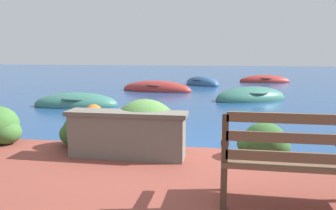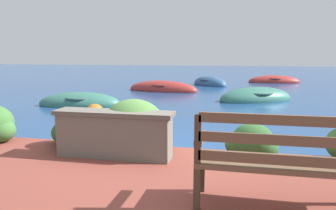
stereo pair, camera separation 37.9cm
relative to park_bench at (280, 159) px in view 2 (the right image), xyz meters
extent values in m
plane|color=navy|center=(-1.68, 1.82, -0.70)|extent=(80.00, 80.00, 0.00)
cube|color=#433123|center=(-0.74, 0.26, -0.28)|extent=(0.06, 0.06, 0.40)
cube|color=#433123|center=(-0.74, -0.16, -0.28)|extent=(0.06, 0.06, 0.40)
cube|color=brown|center=(0.00, 0.05, -0.06)|extent=(1.53, 0.48, 0.05)
cube|color=brown|center=(0.00, -0.16, 0.05)|extent=(1.46, 0.04, 0.09)
cube|color=brown|center=(0.00, -0.16, 0.22)|extent=(1.46, 0.04, 0.09)
cube|color=brown|center=(0.00, -0.16, 0.40)|extent=(1.46, 0.04, 0.09)
cube|color=#433123|center=(-0.74, -0.16, 0.19)|extent=(0.06, 0.04, 0.45)
cube|color=brown|center=(-0.74, 0.05, 0.15)|extent=(0.07, 0.43, 0.05)
cube|color=#666056|center=(-2.07, 1.17, -0.19)|extent=(1.60, 0.35, 0.59)
cube|color=#565249|center=(-2.07, 1.17, 0.14)|extent=(1.68, 0.39, 0.06)
ellipsoid|color=#38662D|center=(-4.17, 1.50, -0.29)|extent=(0.50, 0.45, 0.39)
ellipsoid|color=#38662D|center=(-2.89, 1.57, -0.22)|extent=(0.62, 0.56, 0.53)
ellipsoid|color=#38662D|center=(-3.06, 1.62, -0.30)|extent=(0.47, 0.42, 0.37)
ellipsoid|color=#38662D|center=(-2.74, 1.54, -0.31)|extent=(0.44, 0.39, 0.34)
ellipsoid|color=#426B33|center=(-1.87, 1.44, -0.09)|extent=(0.93, 0.83, 0.79)
ellipsoid|color=#426B33|center=(-2.12, 1.51, -0.21)|extent=(0.69, 0.63, 0.56)
ellipsoid|color=#426B33|center=(-1.64, 1.40, -0.23)|extent=(0.65, 0.58, 0.51)
ellipsoid|color=#2D5628|center=(-0.18, 1.51, -0.24)|extent=(0.58, 0.52, 0.49)
ellipsoid|color=#2D5628|center=(-0.34, 1.55, -0.31)|extent=(0.43, 0.39, 0.35)
ellipsoid|color=#2D5628|center=(-0.03, 1.48, -0.33)|extent=(0.41, 0.37, 0.32)
ellipsoid|color=#336B5B|center=(-5.35, 6.52, -0.65)|extent=(2.76, 1.47, 0.77)
torus|color=#304F46|center=(-5.35, 6.52, -0.44)|extent=(1.21, 1.21, 0.07)
cube|color=#846647|center=(-4.96, 6.59, -0.47)|extent=(0.26, 0.83, 0.04)
cube|color=#846647|center=(-5.67, 6.46, -0.47)|extent=(0.26, 0.83, 0.04)
ellipsoid|color=#336B5B|center=(0.22, 8.87, -0.64)|extent=(3.01, 2.45, 0.85)
torus|color=#304F46|center=(0.22, 8.87, -0.41)|extent=(1.68, 1.68, 0.07)
cube|color=#846647|center=(-0.14, 8.66, -0.44)|extent=(0.59, 0.90, 0.04)
cube|color=#846647|center=(0.52, 9.04, -0.44)|extent=(0.59, 0.90, 0.04)
ellipsoid|color=#9E2D28|center=(-3.68, 11.08, -0.64)|extent=(3.33, 1.58, 0.81)
torus|color=brown|center=(-3.68, 11.08, -0.42)|extent=(1.23, 1.23, 0.07)
cube|color=#846647|center=(-4.15, 11.16, -0.45)|extent=(0.26, 0.85, 0.04)
cube|color=#846647|center=(-3.29, 11.01, -0.45)|extent=(0.26, 0.85, 0.04)
ellipsoid|color=#2D517A|center=(-1.86, 14.19, -0.64)|extent=(2.36, 2.30, 0.84)
torus|color=#2D4157|center=(-1.86, 14.19, -0.41)|extent=(1.54, 1.54, 0.07)
cube|color=#846647|center=(-2.10, 14.42, -0.44)|extent=(0.67, 0.71, 0.04)
cube|color=#846647|center=(-1.65, 14.00, -0.44)|extent=(0.67, 0.71, 0.04)
ellipsoid|color=#9E2D28|center=(1.60, 16.55, -0.65)|extent=(2.95, 1.34, 0.74)
torus|color=brown|center=(1.60, 16.55, -0.45)|extent=(1.16, 1.16, 0.07)
cube|color=#846647|center=(1.17, 16.51, -0.48)|extent=(0.21, 0.84, 0.04)
cube|color=#846647|center=(1.95, 16.59, -0.48)|extent=(0.21, 0.84, 0.04)
sphere|color=orange|center=(-4.14, 5.01, -0.62)|extent=(0.48, 0.48, 0.48)
torus|color=navy|center=(-4.14, 5.01, -0.62)|extent=(0.53, 0.53, 0.06)
camera|label=1|loc=(-0.77, -3.09, 0.95)|focal=35.00mm
camera|label=2|loc=(-0.39, -3.02, 0.95)|focal=35.00mm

